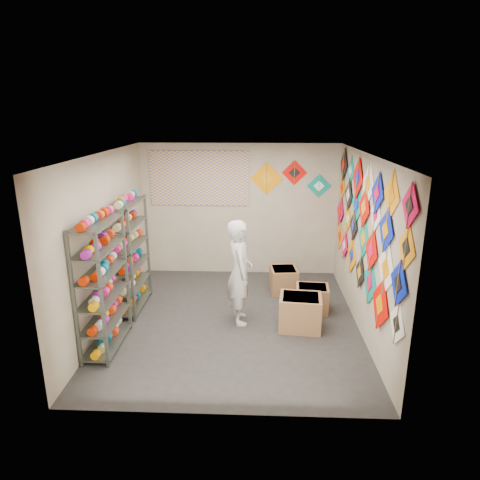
{
  "coord_description": "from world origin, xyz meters",
  "views": [
    {
      "loc": [
        0.38,
        -6.31,
        3.29
      ],
      "look_at": [
        0.1,
        0.3,
        1.3
      ],
      "focal_mm": 32.0,
      "sensor_mm": 36.0,
      "label": 1
    }
  ],
  "objects_px": {
    "carton_c": "(284,280)",
    "shopkeeper": "(240,272)",
    "carton_a": "(300,312)",
    "carton_b": "(312,299)",
    "shelf_rack_front": "(103,286)",
    "shelf_rack_back": "(129,256)"
  },
  "relations": [
    {
      "from": "carton_c",
      "to": "shelf_rack_front",
      "type": "bearing_deg",
      "value": -147.26
    },
    {
      "from": "carton_c",
      "to": "shelf_rack_back",
      "type": "bearing_deg",
      "value": -168.77
    },
    {
      "from": "shopkeeper",
      "to": "carton_a",
      "type": "bearing_deg",
      "value": -111.45
    },
    {
      "from": "shopkeeper",
      "to": "shelf_rack_front",
      "type": "bearing_deg",
      "value": 105.08
    },
    {
      "from": "carton_a",
      "to": "carton_c",
      "type": "distance_m",
      "value": 1.44
    },
    {
      "from": "shelf_rack_front",
      "to": "carton_a",
      "type": "height_order",
      "value": "shelf_rack_front"
    },
    {
      "from": "shelf_rack_back",
      "to": "carton_c",
      "type": "relative_size",
      "value": 3.58
    },
    {
      "from": "shelf_rack_front",
      "to": "carton_a",
      "type": "relative_size",
      "value": 2.95
    },
    {
      "from": "carton_a",
      "to": "carton_c",
      "type": "xyz_separation_m",
      "value": [
        -0.18,
        1.43,
        -0.04
      ]
    },
    {
      "from": "carton_a",
      "to": "carton_b",
      "type": "distance_m",
      "value": 0.68
    },
    {
      "from": "carton_b",
      "to": "carton_c",
      "type": "distance_m",
      "value": 0.91
    },
    {
      "from": "shelf_rack_back",
      "to": "shopkeeper",
      "type": "relative_size",
      "value": 1.12
    },
    {
      "from": "carton_c",
      "to": "shopkeeper",
      "type": "bearing_deg",
      "value": -127.98
    },
    {
      "from": "shelf_rack_back",
      "to": "carton_b",
      "type": "height_order",
      "value": "shelf_rack_back"
    },
    {
      "from": "shopkeeper",
      "to": "carton_c",
      "type": "height_order",
      "value": "shopkeeper"
    },
    {
      "from": "shelf_rack_front",
      "to": "carton_b",
      "type": "relative_size",
      "value": 3.5
    },
    {
      "from": "shelf_rack_back",
      "to": "shopkeeper",
      "type": "xyz_separation_m",
      "value": [
        1.89,
        -0.43,
        -0.1
      ]
    },
    {
      "from": "shelf_rack_back",
      "to": "carton_c",
      "type": "height_order",
      "value": "shelf_rack_back"
    },
    {
      "from": "shelf_rack_back",
      "to": "carton_a",
      "type": "height_order",
      "value": "shelf_rack_back"
    },
    {
      "from": "shelf_rack_front",
      "to": "carton_b",
      "type": "distance_m",
      "value": 3.45
    },
    {
      "from": "carton_b",
      "to": "carton_c",
      "type": "height_order",
      "value": "carton_c"
    },
    {
      "from": "shopkeeper",
      "to": "carton_b",
      "type": "distance_m",
      "value": 1.44
    }
  ]
}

